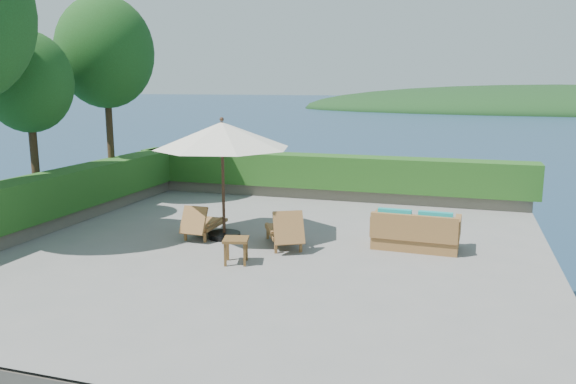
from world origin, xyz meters
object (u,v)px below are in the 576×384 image
(lounge_left, at_px, (203,223))
(lounge_right, at_px, (285,230))
(wicker_loveseat, at_px, (415,233))
(patio_umbrella, at_px, (222,136))
(side_table, at_px, (236,243))

(lounge_left, bearing_deg, lounge_right, -4.60)
(lounge_right, bearing_deg, wicker_loveseat, -13.09)
(lounge_right, bearing_deg, patio_umbrella, 141.68)
(lounge_left, relative_size, lounge_right, 0.85)
(patio_umbrella, height_order, wicker_loveseat, patio_umbrella)
(lounge_left, distance_m, side_table, 2.17)
(lounge_right, height_order, side_table, lounge_right)
(lounge_right, bearing_deg, lounge_left, 146.81)
(lounge_left, bearing_deg, patio_umbrella, 11.80)
(wicker_loveseat, bearing_deg, lounge_right, -163.36)
(lounge_right, relative_size, wicker_loveseat, 0.89)
(patio_umbrella, xyz_separation_m, side_table, (0.99, -1.67, -1.93))
(patio_umbrella, distance_m, wicker_loveseat, 4.77)
(lounge_left, height_order, side_table, lounge_left)
(lounge_left, xyz_separation_m, side_table, (1.49, -1.58, 0.09))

